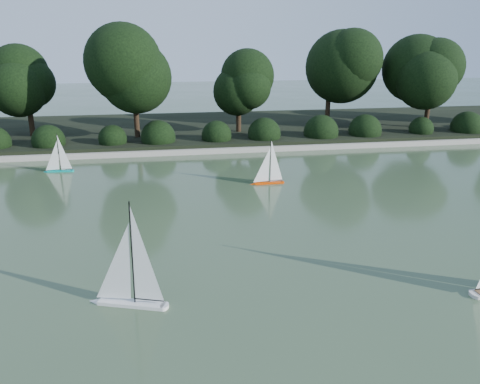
{
  "coord_description": "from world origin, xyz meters",
  "views": [
    {
      "loc": [
        -2.09,
        -7.16,
        3.79
      ],
      "look_at": [
        -0.49,
        2.27,
        0.7
      ],
      "focal_mm": 35.0,
      "sensor_mm": 36.0,
      "label": 1
    }
  ],
  "objects": [
    {
      "name": "ground",
      "position": [
        0.0,
        0.0,
        0.0
      ],
      "size": [
        80.0,
        80.0,
        0.0
      ],
      "primitive_type": "plane",
      "color": "#2C4227",
      "rests_on": "ground"
    },
    {
      "name": "pond_coping",
      "position": [
        0.0,
        9.0,
        0.09
      ],
      "size": [
        40.0,
        0.35,
        0.18
      ],
      "primitive_type": "cube",
      "color": "gray",
      "rests_on": "ground"
    },
    {
      "name": "far_bank",
      "position": [
        0.0,
        13.0,
        0.15
      ],
      "size": [
        40.0,
        8.0,
        0.3
      ],
      "primitive_type": "cube",
      "color": "black",
      "rests_on": "ground"
    },
    {
      "name": "tree_line",
      "position": [
        1.23,
        11.44,
        2.64
      ],
      "size": [
        26.31,
        3.93,
        4.39
      ],
      "color": "black",
      "rests_on": "ground"
    },
    {
      "name": "shrub_hedge",
      "position": [
        0.0,
        9.9,
        0.45
      ],
      "size": [
        29.1,
        1.1,
        1.1
      ],
      "color": "black",
      "rests_on": "ground"
    },
    {
      "name": "sailboat_white_a",
      "position": [
        -2.76,
        -0.76,
        0.27
      ],
      "size": [
        1.25,
        0.59,
        1.74
      ],
      "color": "silver",
      "rests_on": "ground"
    },
    {
      "name": "sailboat_orange",
      "position": [
        0.71,
        5.03,
        0.21
      ],
      "size": [
        1.0,
        0.18,
        1.36
      ],
      "color": "#EA3C00",
      "rests_on": "ground"
    },
    {
      "name": "sailboat_teal",
      "position": [
        -5.28,
        7.32,
        0.2
      ],
      "size": [
        0.93,
        0.2,
        1.27
      ],
      "color": "#03968E",
      "rests_on": "ground"
    }
  ]
}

